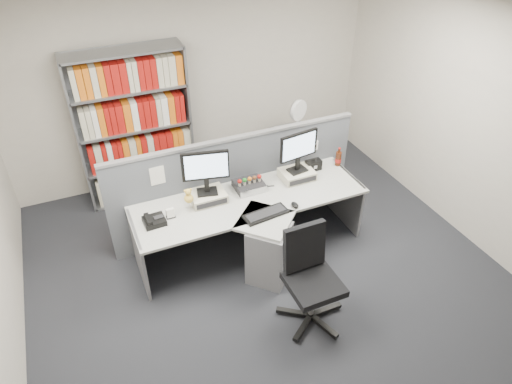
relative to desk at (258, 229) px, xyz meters
name	(u,v)px	position (x,y,z in m)	size (l,w,h in m)	color
ground	(280,295)	(0.00, -0.60, -0.46)	(5.50, 5.50, 0.00)	#292B30
room_shell	(287,149)	(0.00, -0.60, 1.33)	(5.04, 5.54, 2.72)	beige
partition	(236,184)	(0.00, 0.65, 0.19)	(3.00, 0.08, 1.27)	#595E65
desk	(258,229)	(0.00, 0.00, 0.00)	(2.60, 1.20, 0.72)	#ADAEA7
monitor_riser_left	(208,196)	(-0.43, 0.38, 0.31)	(0.38, 0.31, 0.10)	beige
monitor_riser_right	(297,174)	(0.67, 0.38, 0.31)	(0.38, 0.31, 0.10)	beige
monitor_left	(206,169)	(-0.43, 0.38, 0.67)	(0.50, 0.20, 0.51)	black
monitor_right	(299,149)	(0.67, 0.38, 0.66)	(0.48, 0.18, 0.49)	black
desktop_pc	(249,186)	(0.07, 0.40, 0.31)	(0.32, 0.29, 0.08)	black
figurines	(250,180)	(0.07, 0.39, 0.40)	(0.29, 0.05, 0.09)	beige
keyboard	(266,214)	(0.04, -0.11, 0.28)	(0.50, 0.24, 0.03)	black
mouse	(295,205)	(0.39, -0.10, 0.28)	(0.07, 0.11, 0.04)	black
desk_phone	(154,221)	(-1.07, 0.22, 0.30)	(0.23, 0.21, 0.09)	black
desk_calendar	(170,214)	(-0.89, 0.25, 0.31)	(0.09, 0.07, 0.11)	black
plush_toy	(189,197)	(-0.67, 0.30, 0.44)	(0.10, 0.10, 0.17)	gold
speaker	(313,165)	(0.93, 0.47, 0.33)	(0.19, 0.10, 0.13)	black
cola_bottle	(338,159)	(1.26, 0.43, 0.35)	(0.07, 0.07, 0.24)	#3F190A
shelving_unit	(135,130)	(-0.90, 1.85, 0.52)	(1.41, 0.40, 2.00)	gray
filing_cabinet	(296,155)	(1.20, 1.40, -0.11)	(0.45, 0.61, 0.70)	gray
desk_fan	(298,113)	(1.20, 1.40, 0.55)	(0.28, 0.18, 0.49)	white
office_chair	(310,275)	(0.14, -0.91, 0.09)	(0.64, 0.68, 1.02)	silver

